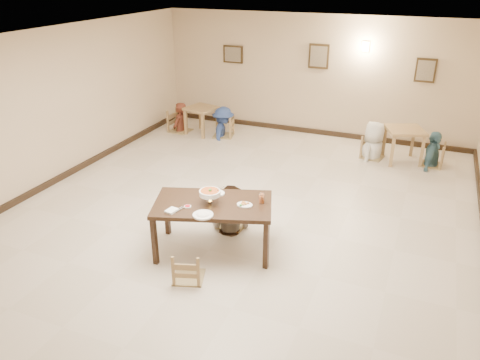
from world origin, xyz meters
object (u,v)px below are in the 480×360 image
at_px(main_table, 213,208).
at_px(chair_near, 187,252).
at_px(bg_chair_ll, 179,111).
at_px(bg_table_left, 201,112).
at_px(chair_far, 232,200).
at_px(curry_warmer, 210,193).
at_px(drink_glass, 262,199).
at_px(bg_diner_b, 223,107).
at_px(bg_chair_rr, 434,144).
at_px(bg_table_right, 405,135).
at_px(bg_chair_rl, 374,137).
at_px(bg_diner_a, 179,103).
at_px(bg_diner_d, 436,132).
at_px(main_diner, 230,186).
at_px(bg_diner_c, 376,122).
at_px(bg_chair_lr, 223,117).

distance_m(main_table, chair_near, 0.85).
relative_size(chair_near, bg_chair_ll, 0.81).
height_order(bg_table_left, bg_chair_ll, bg_chair_ll).
relative_size(chair_far, curry_warmer, 2.74).
bearing_deg(chair_near, bg_table_left, -83.17).
xyz_separation_m(drink_glass, bg_diner_b, (-2.75, 4.64, -0.12)).
bearing_deg(bg_table_left, bg_chair_rr, -0.01).
bearing_deg(chair_far, bg_table_right, 61.96).
bearing_deg(bg_diner_b, curry_warmer, -172.20).
height_order(drink_glass, bg_chair_rl, bg_chair_rl).
xyz_separation_m(chair_near, bg_chair_rr, (2.98, 5.71, 0.05)).
relative_size(chair_far, bg_diner_a, 0.62).
bearing_deg(bg_table_left, bg_diner_d, -0.01).
bearing_deg(bg_chair_rr, main_table, -26.16).
distance_m(chair_near, bg_chair_ll, 6.53).
height_order(main_table, chair_far, chair_far).
height_order(chair_far, bg_table_right, chair_far).
height_order(main_diner, curry_warmer, main_diner).
distance_m(main_table, bg_chair_ll, 5.86).
distance_m(bg_chair_rl, bg_diner_c, 0.36).
bearing_deg(main_diner, drink_glass, 157.18).
relative_size(main_table, bg_chair_rl, 2.00).
bearing_deg(main_table, bg_diner_b, 94.34).
distance_m(bg_table_right, bg_chair_ll, 5.64).
relative_size(bg_table_left, bg_chair_rl, 0.87).
bearing_deg(chair_far, bg_diner_c, 68.90).
xyz_separation_m(bg_chair_rl, bg_diner_d, (1.27, 0.02, 0.29)).
height_order(bg_chair_ll, bg_diner_c, bg_diner_c).
distance_m(bg_chair_rl, bg_diner_b, 3.79).
relative_size(bg_chair_ll, bg_chair_rl, 1.12).
relative_size(curry_warmer, bg_diner_c, 0.21).
xyz_separation_m(bg_chair_rl, bg_diner_c, (0.00, 0.00, 0.36)).
bearing_deg(bg_chair_rl, main_table, 171.88).
height_order(main_table, bg_table_left, main_table).
bearing_deg(bg_chair_ll, bg_diner_d, -85.45).
relative_size(chair_near, bg_diner_a, 0.57).
relative_size(bg_table_left, bg_chair_ll, 0.78).
height_order(chair_near, bg_chair_ll, bg_chair_ll).
bearing_deg(bg_chair_lr, bg_diner_b, 168.03).
bearing_deg(main_table, main_diner, 74.14).
relative_size(bg_chair_ll, bg_diner_d, 0.70).
distance_m(chair_near, curry_warmer, 0.95).
xyz_separation_m(main_table, chair_far, (-0.04, 0.81, -0.25)).
distance_m(bg_table_left, bg_diner_b, 0.64).
distance_m(main_table, main_diner, 0.71).
bearing_deg(bg_diner_b, bg_chair_lr, 165.28).
relative_size(curry_warmer, bg_table_left, 0.41).
bearing_deg(bg_chair_rr, drink_glass, -21.39).
height_order(main_diner, bg_table_right, main_diner).
bearing_deg(bg_chair_ll, bg_table_right, -85.34).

